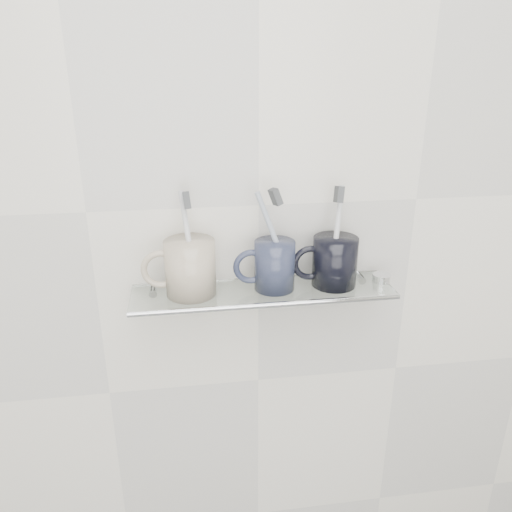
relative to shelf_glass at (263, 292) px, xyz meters
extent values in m
plane|color=silver|center=(0.00, 0.06, 0.15)|extent=(2.50, 0.00, 2.50)
cube|color=silver|center=(0.00, 0.00, 0.00)|extent=(0.50, 0.12, 0.01)
cylinder|color=silver|center=(0.00, -0.06, 0.00)|extent=(0.50, 0.01, 0.01)
cylinder|color=silver|center=(-0.21, 0.05, -0.01)|extent=(0.02, 0.03, 0.02)
cylinder|color=silver|center=(0.21, 0.05, -0.01)|extent=(0.02, 0.03, 0.02)
cylinder|color=beige|center=(-0.14, 0.00, 0.06)|extent=(0.11, 0.11, 0.11)
torus|color=beige|center=(-0.19, 0.00, 0.06)|extent=(0.08, 0.01, 0.08)
cylinder|color=silver|center=(-0.14, 0.00, 0.10)|extent=(0.03, 0.05, 0.19)
cube|color=#3F4244|center=(-0.14, 0.00, 0.19)|extent=(0.02, 0.03, 0.04)
cylinder|color=#1A2132|center=(0.02, 0.00, 0.05)|extent=(0.09, 0.09, 0.10)
torus|color=#1A2132|center=(-0.02, 0.00, 0.05)|extent=(0.07, 0.01, 0.07)
cylinder|color=#93A6BD|center=(0.02, 0.00, 0.10)|extent=(0.08, 0.02, 0.18)
cube|color=#3F4244|center=(0.02, 0.00, 0.19)|extent=(0.03, 0.03, 0.03)
cylinder|color=black|center=(0.14, 0.00, 0.05)|extent=(0.11, 0.11, 0.10)
torus|color=black|center=(0.09, 0.00, 0.05)|extent=(0.07, 0.01, 0.07)
cylinder|color=white|center=(0.14, 0.00, 0.10)|extent=(0.03, 0.05, 0.19)
cube|color=#3F4244|center=(0.14, 0.00, 0.19)|extent=(0.02, 0.03, 0.04)
cylinder|color=silver|center=(0.24, 0.00, 0.01)|extent=(0.04, 0.04, 0.02)
camera|label=1|loc=(-0.14, -0.85, 0.42)|focal=35.00mm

